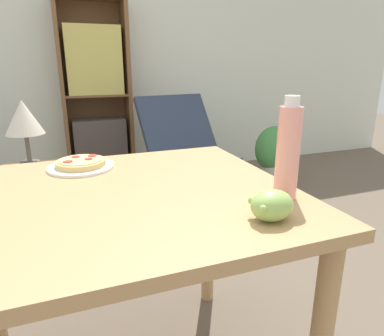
# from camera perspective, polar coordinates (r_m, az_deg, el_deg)

# --- Properties ---
(wall_back) EXTENTS (8.00, 0.05, 2.60)m
(wall_back) POSITION_cam_1_polar(r_m,az_deg,el_deg) (3.58, -20.23, 18.47)
(wall_back) COLOR silver
(wall_back) RESTS_ON ground_plane
(dining_table) EXTENTS (1.05, 0.90, 0.78)m
(dining_table) POSITION_cam_1_polar(r_m,az_deg,el_deg) (1.09, -11.91, -9.63)
(dining_table) COLOR tan
(dining_table) RESTS_ON ground_plane
(pizza_on_plate) EXTENTS (0.24, 0.24, 0.04)m
(pizza_on_plate) POSITION_cam_1_polar(r_m,az_deg,el_deg) (1.32, -18.02, 0.57)
(pizza_on_plate) COLOR white
(pizza_on_plate) RESTS_ON dining_table
(grape_bunch) EXTENTS (0.11, 0.09, 0.08)m
(grape_bunch) POSITION_cam_1_polar(r_m,az_deg,el_deg) (0.86, 13.12, -6.04)
(grape_bunch) COLOR #93BC5B
(grape_bunch) RESTS_ON dining_table
(drink_bottle) EXTENTS (0.07, 0.07, 0.29)m
(drink_bottle) POSITION_cam_1_polar(r_m,az_deg,el_deg) (0.99, 15.71, 2.66)
(drink_bottle) COLOR pink
(drink_bottle) RESTS_ON dining_table
(lounge_chair_far) EXTENTS (0.74, 0.84, 0.88)m
(lounge_chair_far) POSITION_cam_1_polar(r_m,az_deg,el_deg) (2.94, -0.87, -0.03)
(lounge_chair_far) COLOR slate
(lounge_chair_far) RESTS_ON ground_plane
(bookshelf) EXTENTS (0.63, 0.30, 1.72)m
(bookshelf) POSITION_cam_1_polar(r_m,az_deg,el_deg) (3.43, -15.55, 10.41)
(bookshelf) COLOR brown
(bookshelf) RESTS_ON ground_plane
(side_table) EXTENTS (0.34, 0.34, 0.56)m
(side_table) POSITION_cam_1_polar(r_m,az_deg,el_deg) (2.29, -24.38, -6.86)
(side_table) COLOR brown
(side_table) RESTS_ON ground_plane
(table_lamp) EXTENTS (0.21, 0.21, 0.40)m
(table_lamp) POSITION_cam_1_polar(r_m,az_deg,el_deg) (2.14, -26.21, 7.09)
(table_lamp) COLOR #665B51
(table_lamp) RESTS_ON side_table
(potted_plant_floor) EXTENTS (0.38, 0.32, 0.59)m
(potted_plant_floor) POSITION_cam_1_polar(r_m,az_deg,el_deg) (3.36, 13.47, 2.33)
(potted_plant_floor) COLOR #BCB2A3
(potted_plant_floor) RESTS_ON ground_plane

